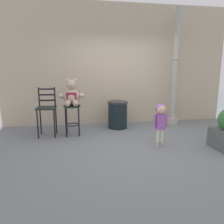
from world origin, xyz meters
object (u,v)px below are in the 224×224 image
Objects in this scene: bar_stool_with_teddy at (72,114)px; bar_chair_empty at (47,109)px; child_walking at (161,116)px; lamppost at (174,79)px; teddy_bear at (72,96)px; trash_bin at (118,115)px.

bar_stool_with_teddy is 0.64× the size of bar_chair_empty.
bar_stool_with_teddy is 2.02m from child_walking.
lamppost is at bearing -165.34° from child_walking.
lamppost is at bearing 13.45° from teddy_bear.
child_walking is at bearing -29.95° from teddy_bear.
bar_stool_with_teddy is 0.59m from bar_chair_empty.
teddy_bear is 2.03m from child_walking.
bar_chair_empty reaches higher than child_walking.
child_walking is at bearing -68.57° from trash_bin.
bar_chair_empty is (-3.36, -0.60, -0.65)m from lamppost.
teddy_bear reaches higher than bar_stool_with_teddy.
teddy_bear is 2.88m from lamppost.
child_walking reaches higher than trash_bin.
teddy_bear is 1.38m from trash_bin.
bar_chair_empty is (-0.57, 0.07, -0.31)m from teddy_bear.
lamppost reaches higher than trash_bin.
teddy_bear reaches higher than child_walking.
child_walking is 2.54m from bar_chair_empty.
child_walking is (1.74, -1.00, -0.31)m from teddy_bear.
trash_bin is (-0.58, 1.47, -0.26)m from child_walking.
teddy_bear is 0.54× the size of bar_chair_empty.
bar_stool_with_teddy is 1.00× the size of trash_bin.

